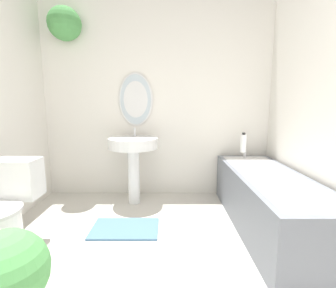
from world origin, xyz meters
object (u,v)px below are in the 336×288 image
at_px(bathtub, 269,200).
at_px(potted_plant, 5,277).
at_px(pedestal_sink, 133,151).
at_px(shampoo_bottle, 243,143).

bearing_deg(bathtub, potted_plant, -149.58).
distance_m(pedestal_sink, potted_plant, 1.68).
bearing_deg(bathtub, pedestal_sink, 156.02).
distance_m(bathtub, shampoo_bottle, 0.79).
bearing_deg(potted_plant, bathtub, 30.42).
distance_m(pedestal_sink, bathtub, 1.47).
distance_m(shampoo_bottle, potted_plant, 2.42).
xyz_separation_m(pedestal_sink, bathtub, (1.31, -0.58, -0.34)).
bearing_deg(shampoo_bottle, bathtub, -86.02).
distance_m(bathtub, potted_plant, 2.00).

